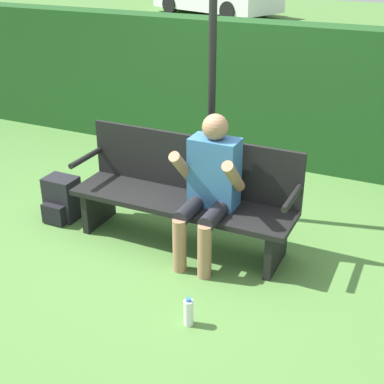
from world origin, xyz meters
TOP-DOWN VIEW (x-y plane):
  - ground_plane at (0.00, 0.00)m, footprint 40.00×40.00m
  - hedge_back at (0.00, 2.20)m, footprint 12.00×0.41m
  - park_bench at (0.00, 0.08)m, footprint 1.93×0.50m
  - person_seated at (0.28, -0.05)m, footprint 0.53×0.59m
  - backpack at (-1.21, -0.07)m, footprint 0.30×0.30m
  - water_bottle at (0.52, -0.94)m, footprint 0.07×0.07m
  - signpost at (-0.02, 0.65)m, footprint 0.38×0.09m

SIDE VIEW (x-z plane):
  - ground_plane at x=0.00m, z-range 0.00..0.00m
  - water_bottle at x=0.52m, z-range -0.01..0.21m
  - backpack at x=-1.21m, z-range -0.01..0.40m
  - park_bench at x=0.00m, z-range -0.01..0.91m
  - person_seated at x=0.28m, z-range 0.05..1.24m
  - hedge_back at x=0.00m, z-range 0.00..1.58m
  - signpost at x=-0.02m, z-range 0.21..3.08m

